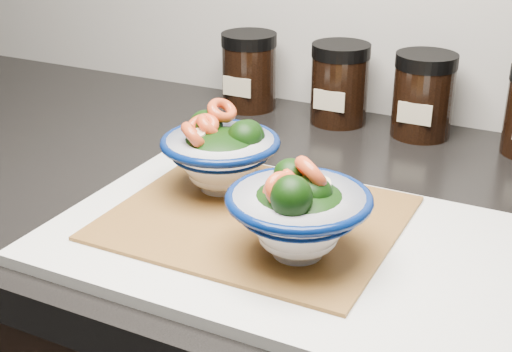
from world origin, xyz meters
The scene contains 8 objects.
countertop centered at (0.00, 1.45, 0.88)m, with size 3.50×0.60×0.04m, color black.
cutting_board centered at (-0.13, 1.33, 0.91)m, with size 0.45×0.30×0.01m, color silver.
bamboo_mat centered at (-0.17, 1.35, 0.91)m, with size 0.28×0.24×0.00m, color #A77032.
bowl_left centered at (-0.23, 1.39, 0.96)m, with size 0.13×0.13×0.10m.
bowl_right centered at (-0.10, 1.30, 0.96)m, with size 0.13×0.13×0.10m.
spice_jar_a centered at (-0.35, 1.69, 0.96)m, with size 0.08×0.08×0.11m.
spice_jar_b centered at (-0.21, 1.69, 0.96)m, with size 0.08×0.08×0.11m.
spice_jar_c centered at (-0.09, 1.69, 0.96)m, with size 0.08×0.08×0.11m.
Camera 1 is at (0.12, 0.78, 1.25)m, focal length 50.00 mm.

